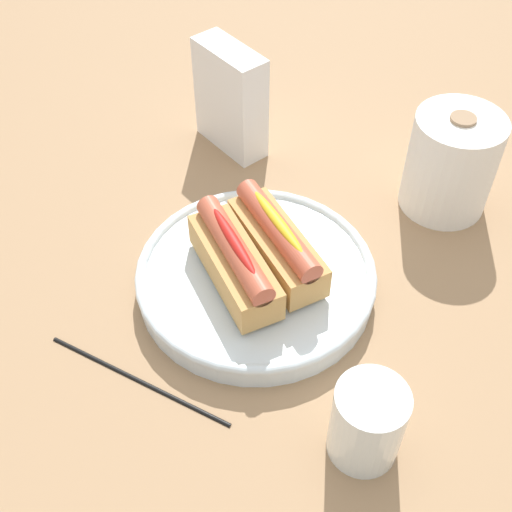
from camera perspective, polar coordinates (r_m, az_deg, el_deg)
The scene contains 8 objects.
ground_plane at distance 0.79m, azimuth -0.14°, elevation -0.92°, with size 2.40×2.40×0.00m, color #9E7A56.
serving_bowl at distance 0.75m, azimuth 0.00°, elevation -1.82°, with size 0.27×0.27×0.03m.
hotdog_front at distance 0.71m, azimuth -1.89°, elevation -0.43°, with size 0.16×0.09×0.06m.
hotdog_back at distance 0.73m, azimuth 1.84°, elevation 1.25°, with size 0.16×0.08×0.06m.
water_glass at distance 0.63m, azimuth 9.59°, elevation -14.21°, with size 0.07×0.07×0.09m.
paper_towel_roll at distance 0.86m, azimuth 16.55°, elevation 7.72°, with size 0.11×0.11×0.13m.
napkin_box at distance 0.92m, azimuth -2.22°, elevation 13.47°, with size 0.11×0.04×0.15m, color white.
chopstick_near at distance 0.70m, azimuth -10.22°, elevation -10.48°, with size 0.01×0.01×0.22m, color black.
Camera 1 is at (0.40, -0.33, 0.59)m, focal length 46.10 mm.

